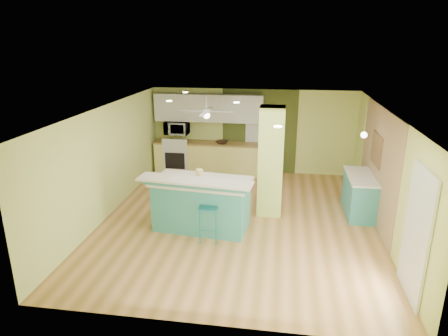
{
  "coord_description": "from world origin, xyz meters",
  "views": [
    {
      "loc": [
        0.88,
        -8.14,
        3.9
      ],
      "look_at": [
        -0.4,
        0.4,
        1.08
      ],
      "focal_mm": 32.0,
      "sensor_mm": 36.0,
      "label": 1
    }
  ],
  "objects": [
    {
      "name": "floor",
      "position": [
        0.0,
        0.0,
        -0.01
      ],
      "size": [
        6.0,
        7.0,
        0.01
      ],
      "primitive_type": "cube",
      "color": "#9F7037",
      "rests_on": "ground"
    },
    {
      "name": "ceiling",
      "position": [
        0.0,
        0.0,
        2.5
      ],
      "size": [
        6.0,
        7.0,
        0.01
      ],
      "primitive_type": "cube",
      "color": "white",
      "rests_on": "wall_back"
    },
    {
      "name": "wall_back",
      "position": [
        0.0,
        3.5,
        1.25
      ],
      "size": [
        6.0,
        0.01,
        2.5
      ],
      "primitive_type": "cube",
      "color": "#D4E078",
      "rests_on": "floor"
    },
    {
      "name": "wall_front",
      "position": [
        0.0,
        -3.5,
        1.25
      ],
      "size": [
        6.0,
        0.01,
        2.5
      ],
      "primitive_type": "cube",
      "color": "#D4E078",
      "rests_on": "floor"
    },
    {
      "name": "wall_left",
      "position": [
        -3.0,
        0.0,
        1.25
      ],
      "size": [
        0.01,
        7.0,
        2.5
      ],
      "primitive_type": "cube",
      "color": "#D4E078",
      "rests_on": "floor"
    },
    {
      "name": "wall_right",
      "position": [
        3.0,
        0.0,
        1.25
      ],
      "size": [
        0.01,
        7.0,
        2.5
      ],
      "primitive_type": "cube",
      "color": "#D4E078",
      "rests_on": "floor"
    },
    {
      "name": "wood_panel",
      "position": [
        2.99,
        0.6,
        1.25
      ],
      "size": [
        0.02,
        3.4,
        2.5
      ],
      "primitive_type": "cube",
      "color": "#9B7958",
      "rests_on": "floor"
    },
    {
      "name": "olive_accent",
      "position": [
        0.2,
        3.49,
        1.25
      ],
      "size": [
        2.2,
        0.02,
        2.5
      ],
      "primitive_type": "cube",
      "color": "#434D1F",
      "rests_on": "floor"
    },
    {
      "name": "interior_door",
      "position": [
        0.2,
        3.46,
        1.0
      ],
      "size": [
        0.82,
        0.05,
        2.0
      ],
      "primitive_type": "cube",
      "color": "silver",
      "rests_on": "floor"
    },
    {
      "name": "french_door",
      "position": [
        2.97,
        -2.3,
        1.05
      ],
      "size": [
        0.04,
        1.08,
        2.1
      ],
      "primitive_type": "cube",
      "color": "white",
      "rests_on": "floor"
    },
    {
      "name": "column",
      "position": [
        0.65,
        0.5,
        1.25
      ],
      "size": [
        0.55,
        0.55,
        2.5
      ],
      "primitive_type": "cube",
      "color": "#C0D663",
      "rests_on": "floor"
    },
    {
      "name": "kitchen_run",
      "position": [
        -1.3,
        3.2,
        0.47
      ],
      "size": [
        3.25,
        0.63,
        0.94
      ],
      "color": "#E8E179",
      "rests_on": "floor"
    },
    {
      "name": "stove",
      "position": [
        -2.25,
        3.19,
        0.46
      ],
      "size": [
        0.76,
        0.66,
        1.08
      ],
      "color": "silver",
      "rests_on": "floor"
    },
    {
      "name": "upper_cabinets",
      "position": [
        -1.3,
        3.32,
        1.95
      ],
      "size": [
        3.2,
        0.34,
        0.8
      ],
      "primitive_type": "cube",
      "color": "silver",
      "rests_on": "wall_back"
    },
    {
      "name": "microwave",
      "position": [
        -2.25,
        3.2,
        1.35
      ],
      "size": [
        0.7,
        0.48,
        0.39
      ],
      "primitive_type": "imported",
      "color": "white",
      "rests_on": "wall_back"
    },
    {
      "name": "ceiling_fan",
      "position": [
        -1.1,
        2.0,
        2.08
      ],
      "size": [
        1.41,
        1.41,
        0.61
      ],
      "color": "silver",
      "rests_on": "ceiling"
    },
    {
      "name": "pendant_lamp",
      "position": [
        2.65,
        0.75,
        1.88
      ],
      "size": [
        0.14,
        0.14,
        0.69
      ],
      "color": "silver",
      "rests_on": "ceiling"
    },
    {
      "name": "wall_decor",
      "position": [
        2.96,
        0.8,
        1.55
      ],
      "size": [
        0.03,
        0.9,
        0.7
      ],
      "primitive_type": "cube",
      "color": "brown",
      "rests_on": "wood_panel"
    },
    {
      "name": "peninsula",
      "position": [
        -0.75,
        -0.48,
        0.57
      ],
      "size": [
        2.36,
        1.45,
        1.24
      ],
      "rotation": [
        0.0,
        0.0,
        -0.11
      ],
      "color": "teal",
      "rests_on": "floor"
    },
    {
      "name": "bar_stool",
      "position": [
        -0.5,
        -0.97,
        0.76
      ],
      "size": [
        0.41,
        0.41,
        1.14
      ],
      "rotation": [
        0.0,
        0.0,
        0.09
      ],
      "color": "teal",
      "rests_on": "floor"
    },
    {
      "name": "side_counter",
      "position": [
        2.7,
        0.78,
        0.47
      ],
      "size": [
        0.61,
        1.44,
        0.93
      ],
      "color": "teal",
      "rests_on": "floor"
    },
    {
      "name": "fruit_bowl",
      "position": [
        -0.87,
        3.12,
        0.98
      ],
      "size": [
        0.45,
        0.45,
        0.08
      ],
      "primitive_type": "imported",
      "rotation": [
        0.0,
        0.0,
        -0.42
      ],
      "color": "#322014",
      "rests_on": "kitchen_run"
    },
    {
      "name": "canister",
      "position": [
        -0.83,
        -0.26,
        1.16
      ],
      "size": [
        0.15,
        0.15,
        0.17
      ],
      "primitive_type": "cylinder",
      "color": "yellow",
      "rests_on": "peninsula"
    }
  ]
}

